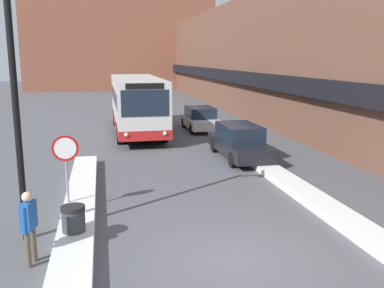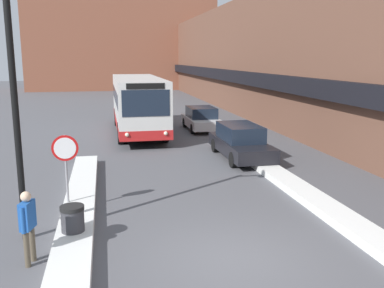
% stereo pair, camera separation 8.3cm
% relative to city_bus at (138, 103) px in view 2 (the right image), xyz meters
% --- Properties ---
extents(ground_plane, '(160.00, 160.00, 0.00)m').
position_rel_city_bus_xyz_m(ground_plane, '(0.80, -17.11, -1.82)').
color(ground_plane, '#515156').
extents(building_row_right, '(5.50, 60.00, 8.94)m').
position_rel_city_bus_xyz_m(building_row_right, '(10.77, 6.89, 2.63)').
color(building_row_right, brown).
rests_on(building_row_right, ground_plane).
extents(building_backdrop_far, '(26.00, 8.00, 13.16)m').
position_rel_city_bus_xyz_m(building_backdrop_far, '(0.80, 37.76, 4.76)').
color(building_backdrop_far, brown).
rests_on(building_backdrop_far, ground_plane).
extents(snow_bank_left, '(0.90, 13.03, 0.30)m').
position_rel_city_bus_xyz_m(snow_bank_left, '(-2.80, -13.60, -1.67)').
color(snow_bank_left, silver).
rests_on(snow_bank_left, ground_plane).
extents(snow_bank_right, '(0.90, 12.73, 0.24)m').
position_rel_city_bus_xyz_m(snow_bank_right, '(4.40, -15.19, -1.70)').
color(snow_bank_right, silver).
rests_on(snow_bank_right, ground_plane).
extents(city_bus, '(2.67, 10.46, 3.34)m').
position_rel_city_bus_xyz_m(city_bus, '(0.00, 0.00, 0.00)').
color(city_bus, silver).
rests_on(city_bus, ground_plane).
extents(parked_car_front, '(1.81, 4.88, 1.54)m').
position_rel_city_bus_xyz_m(parked_car_front, '(4.00, -7.59, -1.05)').
color(parked_car_front, black).
rests_on(parked_car_front, ground_plane).
extents(parked_car_back, '(1.87, 4.21, 1.44)m').
position_rel_city_bus_xyz_m(parked_car_back, '(4.00, 0.32, -1.11)').
color(parked_car_back, silver).
rests_on(parked_car_back, ground_plane).
extents(stop_sign, '(0.76, 0.08, 2.31)m').
position_rel_city_bus_xyz_m(stop_sign, '(-3.12, -13.14, -0.14)').
color(stop_sign, gray).
rests_on(stop_sign, ground_plane).
extents(street_lamp, '(1.46, 0.36, 6.37)m').
position_rel_city_bus_xyz_m(street_lamp, '(-3.75, -14.94, 2.12)').
color(street_lamp, black).
rests_on(street_lamp, ground_plane).
extents(pedestrian, '(0.32, 0.53, 1.68)m').
position_rel_city_bus_xyz_m(pedestrian, '(-3.69, -16.37, -0.82)').
color(pedestrian, brown).
rests_on(pedestrian, ground_plane).
extents(trash_bin, '(0.59, 0.59, 0.95)m').
position_rel_city_bus_xyz_m(trash_bin, '(-2.83, -15.41, -1.34)').
color(trash_bin, '#38383D').
rests_on(trash_bin, ground_plane).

